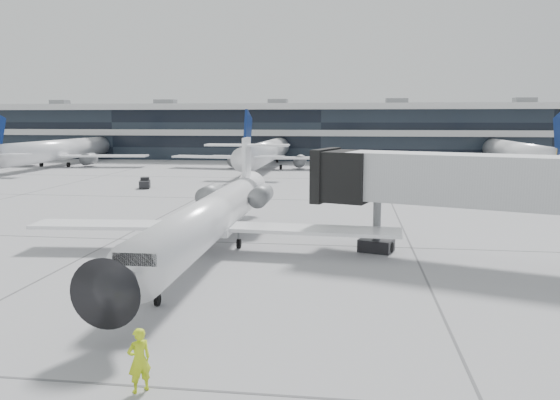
# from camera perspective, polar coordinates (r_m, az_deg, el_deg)

# --- Properties ---
(ground) EXTENTS (220.00, 220.00, 0.00)m
(ground) POSITION_cam_1_polar(r_m,az_deg,el_deg) (36.81, -2.11, -4.55)
(ground) COLOR #9B9B9E
(ground) RESTS_ON ground
(terminal) EXTENTS (170.00, 22.00, 10.00)m
(terminal) POSITION_cam_1_polar(r_m,az_deg,el_deg) (117.55, 4.61, 6.89)
(terminal) COLOR black
(terminal) RESTS_ON ground
(bg_jet_left) EXTENTS (32.00, 40.00, 9.60)m
(bg_jet_left) POSITION_cam_1_polar(r_m,az_deg,el_deg) (104.09, -21.91, 3.34)
(bg_jet_left) COLOR white
(bg_jet_left) RESTS_ON ground
(bg_jet_center) EXTENTS (32.00, 40.00, 9.60)m
(bg_jet_center) POSITION_cam_1_polar(r_m,az_deg,el_deg) (91.81, -1.31, 3.33)
(bg_jet_center) COLOR white
(bg_jet_center) RESTS_ON ground
(bg_jet_right) EXTENTS (32.00, 40.00, 9.60)m
(bg_jet_right) POSITION_cam_1_polar(r_m,az_deg,el_deg) (94.37, 23.49, 2.77)
(bg_jet_right) COLOR white
(bg_jet_right) RESTS_ON ground
(regional_jet) EXTENTS (23.47, 29.16, 6.75)m
(regional_jet) POSITION_cam_1_polar(r_m,az_deg,el_deg) (34.30, -7.11, -1.65)
(regional_jet) COLOR white
(regional_jet) RESTS_ON ground
(jet_bridge) EXTENTS (19.81, 9.76, 6.51)m
(jet_bridge) POSITION_cam_1_polar(r_m,az_deg,el_deg) (33.12, 22.50, 1.66)
(jet_bridge) COLOR #BABCBF
(jet_bridge) RESTS_ON ground
(ramp_worker) EXTENTS (0.87, 0.87, 2.04)m
(ramp_worker) POSITION_cam_1_polar(r_m,az_deg,el_deg) (17.90, -14.50, -15.88)
(ramp_worker) COLOR #CAEA18
(ramp_worker) RESTS_ON ground
(traffic_cone) EXTENTS (0.52, 0.52, 0.62)m
(traffic_cone) POSITION_cam_1_polar(r_m,az_deg,el_deg) (47.35, -8.96, -1.34)
(traffic_cone) COLOR #FF330D
(traffic_cone) RESTS_ON ground
(far_tug) EXTENTS (1.70, 2.27, 1.28)m
(far_tug) POSITION_cam_1_polar(r_m,az_deg,el_deg) (67.53, -13.95, 1.69)
(far_tug) COLOR black
(far_tug) RESTS_ON ground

